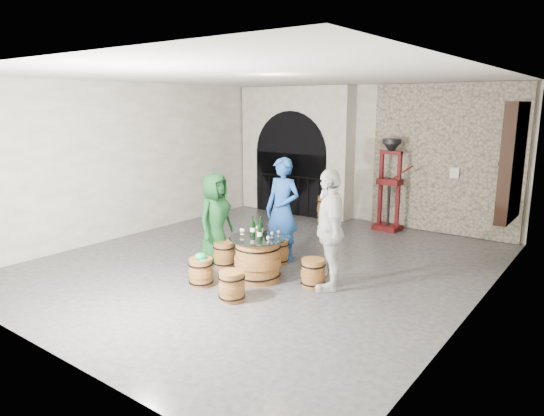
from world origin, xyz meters
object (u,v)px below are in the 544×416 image
Objects in this scene: barrel_stool_far at (278,251)px; barrel_stool_right at (313,273)px; barrel_table at (258,259)px; barrel_stool_near_right at (232,286)px; person_green at (215,219)px; corking_press at (390,178)px; barrel_stool_left at (224,254)px; barrel_stool_near_left at (201,272)px; person_white at (329,230)px; wine_bottle_left at (253,228)px; wine_bottle_center at (260,232)px; person_blue at (283,210)px; side_barrel at (326,209)px; wine_bottle_right at (260,228)px.

barrel_stool_far and barrel_stool_right have the same top height.
barrel_stool_near_right is (0.22, -0.88, -0.13)m from barrel_table.
corking_press reaches higher than person_green.
barrel_stool_left is 1.00× the size of barrel_stool_near_left.
barrel_table is at bearing -107.00° from person_green.
person_white reaches higher than wine_bottle_left.
person_green reaches higher than wine_bottle_left.
wine_bottle_center reaches higher than barrel_stool_left.
barrel_stool_left is 4.35m from corking_press.
barrel_stool_left is 1.00× the size of barrel_stool_near_right.
person_blue is at bearing 145.25° from barrel_stool_right.
corking_press is at bearing 79.96° from barrel_stool_far.
side_barrel is 1.78m from corking_press.
wine_bottle_right is (-0.88, -0.19, 0.62)m from barrel_stool_right.
barrel_table is 2.08× the size of barrel_stool_near_right.
wine_bottle_left is at bearing -106.00° from person_green.
side_barrel is 0.30× the size of corking_press.
barrel_table is at bearing -90.94° from corking_press.
person_blue is at bearing 104.81° from barrel_table.
wine_bottle_center is (0.35, -0.97, 0.62)m from barrel_stool_far.
wine_bottle_center is (-0.74, -0.38, 0.62)m from barrel_stool_right.
barrel_stool_near_left is 1.07m from wine_bottle_left.
barrel_stool_far is 1.33× the size of wine_bottle_left.
person_blue is at bearing -97.64° from corking_press.
barrel_stool_near_right is 1.84m from person_green.
person_blue is at bearing 81.48° from barrel_stool_near_left.
wine_bottle_left reaches higher than barrel_stool_near_right.
barrel_stool_left and barrel_stool_far have the same top height.
wine_bottle_left is (0.10, -0.83, 0.62)m from barrel_stool_far.
barrel_stool_near_right is at bearing -74.40° from side_barrel.
wine_bottle_right reaches higher than barrel_stool_left.
person_green is 4.29m from corking_press.
person_green is at bearing 140.49° from barrel_stool_near_right.
wine_bottle_right is at bearing 22.90° from wine_bottle_left.
barrel_stool_right is (0.86, 0.28, -0.13)m from barrel_table.
barrel_table is 0.91m from barrel_stool_far.
wine_bottle_left is (0.75, -0.14, 0.62)m from barrel_stool_left.
corking_press is (1.49, 4.00, 0.37)m from person_green.
barrel_stool_far is 1.62m from barrel_stool_near_left.
wine_bottle_right is (0.12, 0.05, 0.00)m from wine_bottle_left.
wine_bottle_center is (1.00, -0.28, 0.62)m from barrel_stool_left.
person_blue is (-0.05, 0.20, 0.71)m from barrel_stool_far.
barrel_stool_left is 1.33× the size of wine_bottle_right.
person_green is 0.79× the size of corking_press.
person_green reaches higher than barrel_stool_near_right.
barrel_stool_left is at bearing -176.70° from barrel_stool_right.
corking_press is (1.55, 0.08, 0.88)m from side_barrel.
wine_bottle_center reaches higher than side_barrel.
barrel_stool_near_right is at bearing -118.81° from barrel_stool_right.
wine_bottle_left is at bearing 150.23° from wine_bottle_center.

